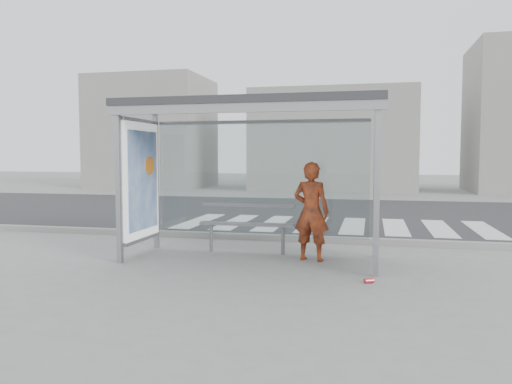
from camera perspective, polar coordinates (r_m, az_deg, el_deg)
ground at (r=8.33m, az=-0.56°, el=-7.77°), size 80.00×80.00×0.00m
road at (r=15.14m, az=5.70°, el=-2.39°), size 30.00×10.00×0.01m
curb at (r=10.19m, az=2.03°, el=-5.23°), size 30.00×0.18×0.12m
crosswalk at (r=12.57m, az=8.76°, el=-3.76°), size 7.55×3.00×0.00m
bus_shelter at (r=8.31m, az=-2.97°, el=5.95°), size 4.25×1.65×2.62m
building_left at (r=28.56m, az=-11.68°, el=6.63°), size 6.00×5.00×6.00m
building_center at (r=26.01m, az=8.88°, el=5.81°), size 8.00×5.00×5.00m
person at (r=8.21m, az=6.33°, el=-2.21°), size 0.66×0.49×1.63m
bench at (r=8.85m, az=-1.07°, el=-3.65°), size 1.69×0.21×0.87m
soda_can at (r=7.02m, az=12.77°, el=-9.85°), size 0.15×0.13×0.07m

